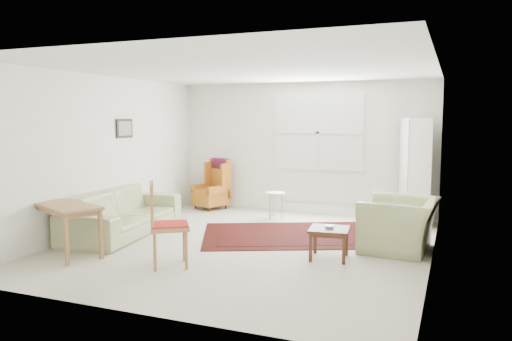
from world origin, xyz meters
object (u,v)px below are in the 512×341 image
at_px(armchair, 400,219).
at_px(stool, 275,205).
at_px(desk_chair, 170,224).
at_px(coffee_table, 329,243).
at_px(cabinet, 415,172).
at_px(desk, 68,230).
at_px(wingback_chair, 211,184).
at_px(sofa, 124,203).

distance_m(armchair, stool, 2.76).
bearing_deg(desk_chair, armchair, -88.05).
distance_m(coffee_table, stool, 2.71).
height_order(cabinet, desk, cabinet).
relative_size(wingback_chair, cabinet, 0.56).
relative_size(coffee_table, desk_chair, 0.48).
xyz_separation_m(sofa, desk_chair, (1.61, -1.24, 0.04)).
bearing_deg(stool, wingback_chair, 165.38).
bearing_deg(armchair, cabinet, -177.14).
distance_m(armchair, coffee_table, 1.14).
distance_m(wingback_chair, desk, 3.76).
bearing_deg(wingback_chair, coffee_table, -16.92).
bearing_deg(wingback_chair, cabinet, 23.70).
height_order(desk, desk_chair, desk_chair).
height_order(armchair, cabinet, cabinet).
xyz_separation_m(stool, desk, (-1.74, -3.35, 0.10)).
height_order(wingback_chair, cabinet, cabinet).
distance_m(coffee_table, desk_chair, 2.06).
distance_m(sofa, wingback_chair, 2.45).
height_order(armchair, coffee_table, armchair).
distance_m(wingback_chair, desk_chair, 3.90).
bearing_deg(sofa, armchair, -89.36).
distance_m(wingback_chair, stool, 1.60).
distance_m(armchair, desk_chair, 3.14).
bearing_deg(sofa, cabinet, -67.36).
relative_size(armchair, cabinet, 0.61).
distance_m(wingback_chair, coffee_table, 4.05).
height_order(coffee_table, stool, stool).
height_order(sofa, cabinet, cabinet).
height_order(wingback_chair, desk, wingback_chair).
bearing_deg(sofa, wingback_chair, -14.27).
xyz_separation_m(cabinet, desk, (-4.13, -3.75, -0.57)).
relative_size(wingback_chair, desk, 0.94).
distance_m(coffee_table, desk, 3.47).
height_order(stool, desk, desk).
distance_m(sofa, desk, 1.33).
relative_size(sofa, desk_chair, 2.28).
distance_m(sofa, desk_chair, 2.03).
xyz_separation_m(wingback_chair, cabinet, (3.91, 0.00, 0.41)).
bearing_deg(sofa, coffee_table, -100.77).
xyz_separation_m(stool, cabinet, (2.38, 0.40, 0.67)).
xyz_separation_m(armchair, desk, (-4.08, -1.91, -0.09)).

